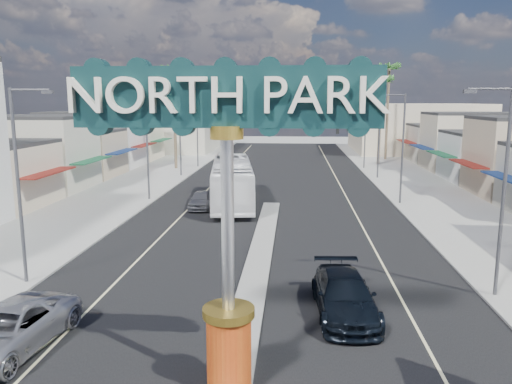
% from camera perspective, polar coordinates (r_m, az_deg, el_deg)
% --- Properties ---
extents(ground, '(160.00, 160.00, 0.00)m').
position_cam_1_polar(ground, '(42.17, 1.86, -1.17)').
color(ground, gray).
rests_on(ground, ground).
extents(road, '(20.00, 120.00, 0.01)m').
position_cam_1_polar(road, '(42.17, 1.86, -1.16)').
color(road, black).
rests_on(road, ground).
extents(median_island, '(1.30, 30.00, 0.16)m').
position_cam_1_polar(median_island, '(26.68, 0.30, -7.85)').
color(median_island, gray).
rests_on(median_island, ground).
extents(sidewalk_left, '(8.00, 120.00, 0.12)m').
position_cam_1_polar(sidewalk_left, '(44.99, -16.26, -0.78)').
color(sidewalk_left, gray).
rests_on(sidewalk_left, ground).
extents(sidewalk_right, '(8.00, 120.00, 0.12)m').
position_cam_1_polar(sidewalk_right, '(43.85, 20.46, -1.30)').
color(sidewalk_right, gray).
rests_on(sidewalk_right, ground).
extents(storefront_row_left, '(12.00, 42.00, 6.00)m').
position_cam_1_polar(storefront_row_left, '(60.35, -21.00, 4.51)').
color(storefront_row_left, beige).
rests_on(storefront_row_left, ground).
extents(storefront_row_right, '(12.00, 42.00, 6.00)m').
position_cam_1_polar(storefront_row_right, '(58.89, 26.59, 3.98)').
color(storefront_row_right, '#B7B29E').
rests_on(storefront_row_right, ground).
extents(backdrop_far_left, '(20.00, 20.00, 8.00)m').
position_cam_1_polar(backdrop_far_left, '(89.62, -11.10, 7.32)').
color(backdrop_far_left, '#B7B29E').
rests_on(backdrop_far_left, ground).
extents(backdrop_far_right, '(20.00, 20.00, 8.00)m').
position_cam_1_polar(backdrop_far_right, '(88.72, 17.69, 7.00)').
color(backdrop_far_right, beige).
rests_on(backdrop_far_right, ground).
extents(gateway_sign, '(8.20, 1.50, 9.15)m').
position_cam_1_polar(gateway_sign, '(13.61, -3.30, -0.18)').
color(gateway_sign, red).
rests_on(gateway_sign, median_island).
extents(traffic_signal_left, '(5.09, 0.45, 6.00)m').
position_cam_1_polar(traffic_signal_left, '(56.51, -6.86, 6.07)').
color(traffic_signal_left, '#47474C').
rests_on(traffic_signal_left, ground).
extents(traffic_signal_right, '(5.09, 0.45, 6.00)m').
position_cam_1_polar(traffic_signal_right, '(55.92, 12.04, 5.87)').
color(traffic_signal_right, '#47474C').
rests_on(traffic_signal_right, ground).
extents(streetlight_l_near, '(2.03, 0.22, 9.00)m').
position_cam_1_polar(streetlight_l_near, '(24.78, -25.26, 1.59)').
color(streetlight_l_near, '#47474C').
rests_on(streetlight_l_near, ground).
extents(streetlight_l_mid, '(2.03, 0.22, 9.00)m').
position_cam_1_polar(streetlight_l_mid, '(43.19, -12.14, 5.67)').
color(streetlight_l_mid, '#47474C').
rests_on(streetlight_l_mid, ground).
extents(streetlight_l_far, '(2.03, 0.22, 9.00)m').
position_cam_1_polar(streetlight_l_far, '(64.54, -6.59, 7.30)').
color(streetlight_l_far, '#47474C').
rests_on(streetlight_l_far, ground).
extents(streetlight_r_near, '(2.03, 0.22, 9.00)m').
position_cam_1_polar(streetlight_r_near, '(23.21, 26.17, 0.99)').
color(streetlight_r_near, '#47474C').
rests_on(streetlight_r_near, ground).
extents(streetlight_r_mid, '(2.03, 0.22, 9.00)m').
position_cam_1_polar(streetlight_r_mid, '(42.31, 16.23, 5.40)').
color(streetlight_r_mid, '#47474C').
rests_on(streetlight_r_mid, ground).
extents(streetlight_r_far, '(2.03, 0.22, 9.00)m').
position_cam_1_polar(streetlight_r_far, '(63.96, 12.24, 7.11)').
color(streetlight_r_far, '#47474C').
rests_on(streetlight_r_far, ground).
extents(palm_left_far, '(2.60, 2.60, 13.10)m').
position_cam_1_polar(palm_left_far, '(63.12, -9.41, 13.01)').
color(palm_left_far, brown).
rests_on(palm_left_far, ground).
extents(palm_right_mid, '(2.60, 2.60, 12.10)m').
position_cam_1_polar(palm_right_mid, '(68.24, 14.15, 11.87)').
color(palm_right_mid, brown).
rests_on(palm_right_mid, ground).
extents(palm_right_far, '(2.60, 2.60, 14.10)m').
position_cam_1_polar(palm_right_far, '(74.57, 14.98, 13.05)').
color(palm_right_far, brown).
rests_on(palm_right_far, ground).
extents(suv_left, '(3.28, 5.92, 1.57)m').
position_cam_1_polar(suv_left, '(19.45, -26.45, -13.88)').
color(suv_left, '#B9B9BE').
rests_on(suv_left, ground).
extents(suv_right, '(2.59, 5.70, 1.62)m').
position_cam_1_polar(suv_right, '(20.52, 10.08, -11.56)').
color(suv_right, black).
rests_on(suv_right, ground).
extents(car_parked_left, '(1.68, 4.13, 1.41)m').
position_cam_1_polar(car_parked_left, '(39.79, -6.27, -0.89)').
color(car_parked_left, slate).
rests_on(car_parked_left, ground).
extents(city_bus, '(4.88, 13.77, 3.75)m').
position_cam_1_polar(city_bus, '(41.12, -2.76, 1.18)').
color(city_bus, white).
rests_on(city_bus, ground).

